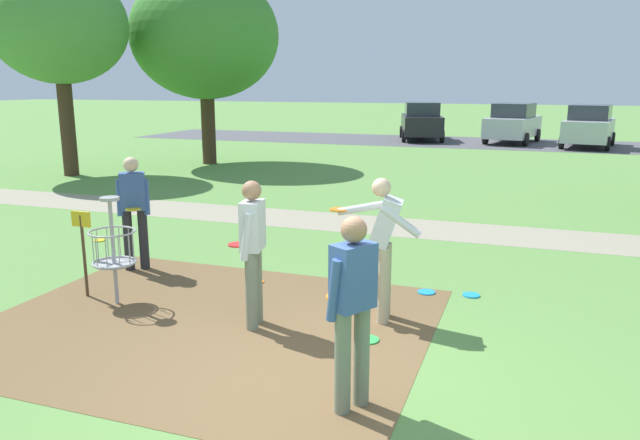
% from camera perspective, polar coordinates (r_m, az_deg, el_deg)
% --- Properties ---
extents(ground_plane, '(160.00, 160.00, 0.00)m').
position_cam_1_polar(ground_plane, '(5.75, -0.36, -16.02)').
color(ground_plane, '#5B8942').
extents(dirt_tee_pad, '(5.15, 4.22, 0.01)m').
position_cam_1_polar(dirt_tee_pad, '(7.37, -10.61, -9.52)').
color(dirt_tee_pad, brown).
rests_on(dirt_tee_pad, ground).
extents(disc_golf_basket, '(0.98, 0.58, 1.39)m').
position_cam_1_polar(disc_golf_basket, '(8.12, -19.11, -2.33)').
color(disc_golf_basket, '#9E9EA3').
rests_on(disc_golf_basket, ground).
extents(player_foreground_watching, '(0.48, 0.45, 1.71)m').
position_cam_1_polar(player_foreground_watching, '(9.44, -17.06, 1.19)').
color(player_foreground_watching, '#232328').
rests_on(player_foreground_watching, ground).
extents(player_throwing, '(0.43, 0.49, 1.71)m').
position_cam_1_polar(player_throwing, '(6.93, -6.33, -2.38)').
color(player_throwing, slate).
rests_on(player_throwing, ground).
extents(player_waiting_left, '(1.15, 0.42, 1.71)m').
position_cam_1_polar(player_waiting_left, '(7.11, 6.01, -1.84)').
color(player_waiting_left, tan).
rests_on(player_waiting_left, ground).
extents(player_waiting_right, '(0.45, 0.49, 1.71)m').
position_cam_1_polar(player_waiting_right, '(5.14, 3.08, -7.76)').
color(player_waiting_right, slate).
rests_on(player_waiting_right, ground).
extents(frisbee_near_basket, '(0.25, 0.25, 0.02)m').
position_cam_1_polar(frisbee_near_basket, '(8.71, -6.08, -5.79)').
color(frisbee_near_basket, orange).
rests_on(frisbee_near_basket, ground).
extents(frisbee_by_tee, '(0.26, 0.26, 0.02)m').
position_cam_1_polar(frisbee_by_tee, '(6.83, 4.47, -11.12)').
color(frisbee_by_tee, green).
rests_on(frisbee_by_tee, ground).
extents(frisbee_mid_grass, '(0.23, 0.23, 0.02)m').
position_cam_1_polar(frisbee_mid_grass, '(8.39, 13.98, -6.84)').
color(frisbee_mid_grass, '#1E93DB').
rests_on(frisbee_mid_grass, ground).
extents(frisbee_far_left, '(0.24, 0.24, 0.02)m').
position_cam_1_polar(frisbee_far_left, '(8.37, 9.93, -6.68)').
color(frisbee_far_left, '#1E93DB').
rests_on(frisbee_far_left, ground).
extents(frisbee_far_right, '(0.21, 0.21, 0.02)m').
position_cam_1_polar(frisbee_far_right, '(11.60, -19.95, -1.80)').
color(frisbee_far_right, gold).
rests_on(frisbee_far_right, ground).
extents(tree_mid_left, '(3.95, 3.95, 6.08)m').
position_cam_1_polar(tree_mid_left, '(20.04, -23.31, 16.34)').
color(tree_mid_left, '#422D1E').
rests_on(tree_mid_left, ground).
extents(tree_mid_center, '(4.96, 4.96, 6.43)m').
position_cam_1_polar(tree_mid_center, '(21.64, -10.75, 16.60)').
color(tree_mid_center, '#422D1E').
rests_on(tree_mid_center, ground).
extents(parking_lot_strip, '(36.00, 6.00, 0.01)m').
position_cam_1_polar(parking_lot_strip, '(29.83, 16.18, 6.92)').
color(parking_lot_strip, '#4C4C51').
rests_on(parking_lot_strip, ground).
extents(parked_car_leftmost, '(2.78, 4.51, 1.84)m').
position_cam_1_polar(parked_car_leftmost, '(30.76, 9.48, 9.13)').
color(parked_car_leftmost, black).
rests_on(parked_car_leftmost, ground).
extents(parked_car_center_left, '(2.55, 4.46, 1.84)m').
position_cam_1_polar(parked_car_center_left, '(30.25, 17.64, 8.65)').
color(parked_car_center_left, '#B2B7BC').
rests_on(parked_car_center_left, ground).
extents(parked_car_center_right, '(2.48, 4.44, 1.84)m').
position_cam_1_polar(parked_car_center_right, '(29.34, 23.91, 8.05)').
color(parked_car_center_right, '#B2B7BC').
rests_on(parked_car_center_right, ground).
extents(gravel_path, '(40.00, 1.61, 0.00)m').
position_cam_1_polar(gravel_path, '(11.94, 10.66, -0.88)').
color(gravel_path, gray).
rests_on(gravel_path, ground).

